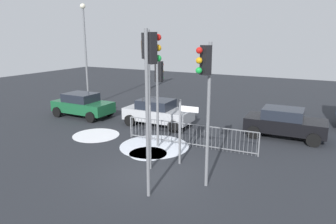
{
  "coord_description": "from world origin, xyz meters",
  "views": [
    {
      "loc": [
        5.42,
        -9.13,
        4.98
      ],
      "look_at": [
        -0.39,
        1.97,
        1.88
      ],
      "focal_mm": 33.28,
      "sensor_mm": 36.0,
      "label": 1
    }
  ],
  "objects_px": {
    "traffic_light_rear_left": "(159,83)",
    "car_silver_trailing": "(158,112)",
    "traffic_light_mid_left": "(151,78)",
    "direction_sign_post": "(182,128)",
    "traffic_light_foreground_right": "(206,84)",
    "bare_tree_right": "(147,62)",
    "car_green_mid": "(82,105)",
    "car_black_far": "(285,122)",
    "street_lamp": "(85,45)",
    "traffic_light_foreground_left": "(147,70)"
  },
  "relations": [
    {
      "from": "traffic_light_rear_left",
      "to": "car_silver_trailing",
      "type": "height_order",
      "value": "traffic_light_rear_left"
    },
    {
      "from": "traffic_light_mid_left",
      "to": "direction_sign_post",
      "type": "distance_m",
      "value": 3.5
    },
    {
      "from": "direction_sign_post",
      "to": "traffic_light_foreground_right",
      "type": "bearing_deg",
      "value": -46.59
    },
    {
      "from": "direction_sign_post",
      "to": "bare_tree_right",
      "type": "xyz_separation_m",
      "value": [
        -10.38,
        14.56,
        1.1
      ]
    },
    {
      "from": "traffic_light_rear_left",
      "to": "car_green_mid",
      "type": "relative_size",
      "value": 1.04
    },
    {
      "from": "traffic_light_foreground_right",
      "to": "traffic_light_rear_left",
      "type": "bearing_deg",
      "value": -9.23
    },
    {
      "from": "bare_tree_right",
      "to": "direction_sign_post",
      "type": "bearing_deg",
      "value": -54.51
    },
    {
      "from": "traffic_light_rear_left",
      "to": "car_black_far",
      "type": "distance_m",
      "value": 6.66
    },
    {
      "from": "car_black_far",
      "to": "bare_tree_right",
      "type": "xyz_separation_m",
      "value": [
        -13.5,
        9.16,
        1.81
      ]
    },
    {
      "from": "direction_sign_post",
      "to": "bare_tree_right",
      "type": "distance_m",
      "value": 17.92
    },
    {
      "from": "car_silver_trailing",
      "to": "car_green_mid",
      "type": "height_order",
      "value": "same"
    },
    {
      "from": "traffic_light_mid_left",
      "to": "car_silver_trailing",
      "type": "distance_m",
      "value": 8.5
    },
    {
      "from": "car_green_mid",
      "to": "car_silver_trailing",
      "type": "bearing_deg",
      "value": 6.0
    },
    {
      "from": "traffic_light_mid_left",
      "to": "bare_tree_right",
      "type": "xyz_separation_m",
      "value": [
        -10.59,
        17.2,
        -1.19
      ]
    },
    {
      "from": "traffic_light_mid_left",
      "to": "bare_tree_right",
      "type": "distance_m",
      "value": 20.24
    },
    {
      "from": "direction_sign_post",
      "to": "street_lamp",
      "type": "xyz_separation_m",
      "value": [
        -10.43,
        6.4,
        2.81
      ]
    },
    {
      "from": "traffic_light_foreground_left",
      "to": "car_green_mid",
      "type": "bearing_deg",
      "value": 97.07
    },
    {
      "from": "traffic_light_foreground_left",
      "to": "bare_tree_right",
      "type": "xyz_separation_m",
      "value": [
        -9.41,
        15.43,
        -1.19
      ]
    },
    {
      "from": "street_lamp",
      "to": "bare_tree_right",
      "type": "xyz_separation_m",
      "value": [
        0.04,
        8.16,
        -1.71
      ]
    },
    {
      "from": "direction_sign_post",
      "to": "street_lamp",
      "type": "distance_m",
      "value": 12.55
    },
    {
      "from": "traffic_light_rear_left",
      "to": "car_green_mid",
      "type": "bearing_deg",
      "value": 158.13
    },
    {
      "from": "traffic_light_foreground_left",
      "to": "car_black_far",
      "type": "relative_size",
      "value": 1.35
    },
    {
      "from": "bare_tree_right",
      "to": "traffic_light_rear_left",
      "type": "bearing_deg",
      "value": -56.82
    },
    {
      "from": "bare_tree_right",
      "to": "traffic_light_foreground_right",
      "type": "bearing_deg",
      "value": -53.41
    },
    {
      "from": "traffic_light_foreground_left",
      "to": "street_lamp",
      "type": "distance_m",
      "value": 11.94
    },
    {
      "from": "traffic_light_foreground_right",
      "to": "car_silver_trailing",
      "type": "height_order",
      "value": "traffic_light_foreground_right"
    },
    {
      "from": "traffic_light_foreground_right",
      "to": "car_black_far",
      "type": "bearing_deg",
      "value": -72.0
    },
    {
      "from": "car_black_far",
      "to": "car_green_mid",
      "type": "bearing_deg",
      "value": -173.85
    },
    {
      "from": "traffic_light_rear_left",
      "to": "car_green_mid",
      "type": "height_order",
      "value": "traffic_light_rear_left"
    },
    {
      "from": "traffic_light_foreground_left",
      "to": "traffic_light_foreground_right",
      "type": "xyz_separation_m",
      "value": [
        2.42,
        -0.51,
        -0.27
      ]
    },
    {
      "from": "direction_sign_post",
      "to": "car_black_far",
      "type": "height_order",
      "value": "direction_sign_post"
    },
    {
      "from": "traffic_light_foreground_left",
      "to": "bare_tree_right",
      "type": "bearing_deg",
      "value": 70.14
    },
    {
      "from": "traffic_light_mid_left",
      "to": "car_black_far",
      "type": "distance_m",
      "value": 9.06
    },
    {
      "from": "car_green_mid",
      "to": "street_lamp",
      "type": "relative_size",
      "value": 0.54
    },
    {
      "from": "direction_sign_post",
      "to": "traffic_light_mid_left",
      "type": "bearing_deg",
      "value": -88.49
    },
    {
      "from": "car_black_far",
      "to": "bare_tree_right",
      "type": "bearing_deg",
      "value": 144.61
    },
    {
      "from": "traffic_light_foreground_left",
      "to": "car_green_mid",
      "type": "xyz_separation_m",
      "value": [
        -7.69,
        4.75,
        -3.0
      ]
    },
    {
      "from": "car_black_far",
      "to": "street_lamp",
      "type": "relative_size",
      "value": 0.54
    },
    {
      "from": "traffic_light_foreground_left",
      "to": "traffic_light_mid_left",
      "type": "relative_size",
      "value": 1.0
    },
    {
      "from": "car_black_far",
      "to": "bare_tree_right",
      "type": "distance_m",
      "value": 16.41
    },
    {
      "from": "street_lamp",
      "to": "bare_tree_right",
      "type": "relative_size",
      "value": 1.45
    },
    {
      "from": "direction_sign_post",
      "to": "street_lamp",
      "type": "bearing_deg",
      "value": 145.39
    },
    {
      "from": "traffic_light_foreground_right",
      "to": "bare_tree_right",
      "type": "xyz_separation_m",
      "value": [
        -11.83,
        15.94,
        -0.92
      ]
    },
    {
      "from": "traffic_light_foreground_left",
      "to": "car_silver_trailing",
      "type": "xyz_separation_m",
      "value": [
        -2.57,
        5.25,
        -3.0
      ]
    },
    {
      "from": "traffic_light_rear_left",
      "to": "car_green_mid",
      "type": "xyz_separation_m",
      "value": [
        -6.84,
        2.41,
        -2.15
      ]
    },
    {
      "from": "traffic_light_foreground_left",
      "to": "car_black_far",
      "type": "height_order",
      "value": "traffic_light_foreground_left"
    },
    {
      "from": "traffic_light_mid_left",
      "to": "car_black_far",
      "type": "relative_size",
      "value": 1.35
    },
    {
      "from": "car_silver_trailing",
      "to": "bare_tree_right",
      "type": "bearing_deg",
      "value": 122.55
    },
    {
      "from": "car_silver_trailing",
      "to": "car_black_far",
      "type": "bearing_deg",
      "value": 7.44
    },
    {
      "from": "direction_sign_post",
      "to": "car_green_mid",
      "type": "xyz_separation_m",
      "value": [
        -8.66,
        3.88,
        -0.71
      ]
    }
  ]
}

